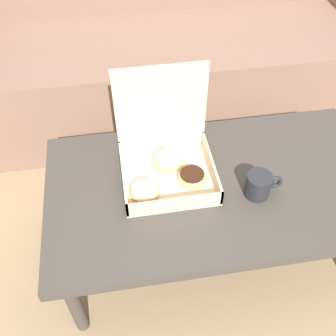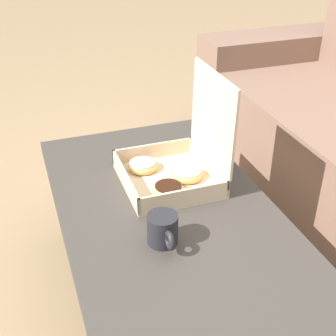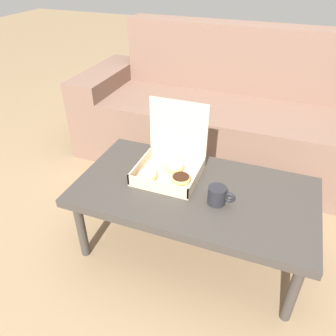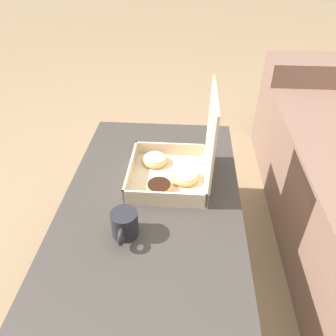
{
  "view_description": "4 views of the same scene",
  "coord_description": "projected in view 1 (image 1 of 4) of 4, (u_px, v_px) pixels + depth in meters",
  "views": [
    {
      "loc": [
        -0.29,
        -0.98,
        1.39
      ],
      "look_at": [
        -0.15,
        -0.14,
        0.44
      ],
      "focal_mm": 42.0,
      "sensor_mm": 36.0,
      "label": 1
    },
    {
      "loc": [
        1.02,
        -0.55,
        1.18
      ],
      "look_at": [
        -0.15,
        -0.14,
        0.44
      ],
      "focal_mm": 50.0,
      "sensor_mm": 36.0,
      "label": 2
    },
    {
      "loc": [
        0.32,
        -1.36,
        1.34
      ],
      "look_at": [
        -0.15,
        -0.14,
        0.44
      ],
      "focal_mm": 35.0,
      "sensor_mm": 36.0,
      "label": 3
    },
    {
      "loc": [
        0.78,
        -0.07,
        1.15
      ],
      "look_at": [
        -0.15,
        -0.14,
        0.44
      ],
      "focal_mm": 35.0,
      "sensor_mm": 36.0,
      "label": 4
    }
  ],
  "objects": [
    {
      "name": "coffee_mug",
      "position": [
        259.0,
        185.0,
        1.24
      ],
      "size": [
        0.12,
        0.08,
        0.08
      ],
      "color": "#232328",
      "rests_on": "coffee_table"
    },
    {
      "name": "ground_plane",
      "position": [
        198.0,
        208.0,
        1.71
      ],
      "size": [
        12.0,
        12.0,
        0.0
      ],
      "primitive_type": "plane",
      "color": "#937756"
    },
    {
      "name": "coffee_table",
      "position": [
        215.0,
        191.0,
        1.33
      ],
      "size": [
        1.12,
        0.61,
        0.39
      ],
      "color": "#3D3833",
      "rests_on": "ground_plane"
    },
    {
      "name": "pastry_box",
      "position": [
        166.0,
        158.0,
        1.29
      ],
      "size": [
        0.3,
        0.29,
        0.34
      ],
      "color": "beige",
      "rests_on": "coffee_table"
    },
    {
      "name": "couch",
      "position": [
        169.0,
        50.0,
        1.99
      ],
      "size": [
        2.21,
        0.75,
        0.91
      ],
      "color": "#7A5B4C",
      "rests_on": "ground_plane"
    }
  ]
}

